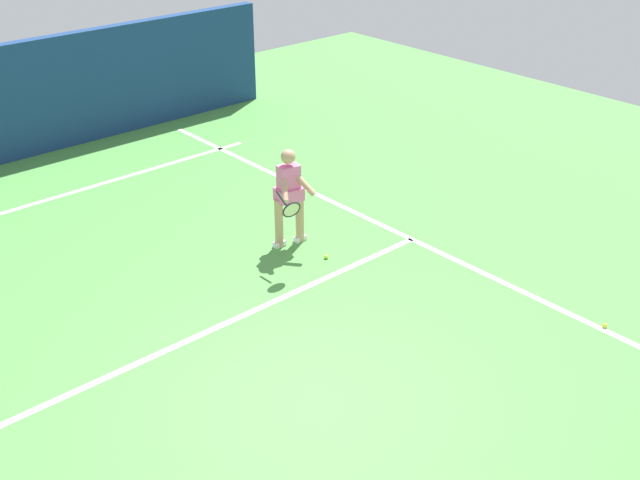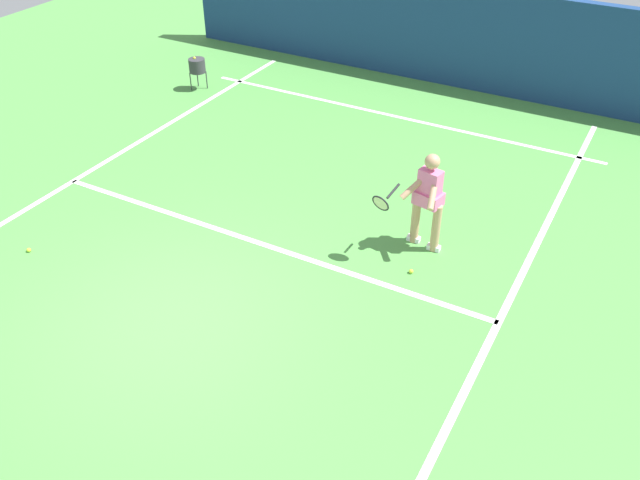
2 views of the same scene
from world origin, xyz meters
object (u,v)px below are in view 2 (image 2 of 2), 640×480
Objects in this scene: tennis_player at (427,198)px; tennis_ball_far at (411,271)px; ball_hopper at (197,66)px; tennis_ball_near at (29,250)px.

tennis_player is 23.48× the size of tennis_ball_far.
tennis_ball_near is at bearing 103.71° from ball_hopper.
tennis_ball_near is 0.09× the size of ball_hopper.
tennis_player reaches higher than tennis_ball_near.
tennis_player reaches higher than ball_hopper.
tennis_player is at bearing 154.06° from ball_hopper.
tennis_ball_far is at bearing -156.44° from tennis_ball_near.
ball_hopper is (6.74, -3.93, 0.51)m from tennis_ball_far.
ball_hopper is (1.51, -6.20, 0.51)m from tennis_ball_near.
tennis_ball_near is at bearing 23.56° from tennis_ball_far.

